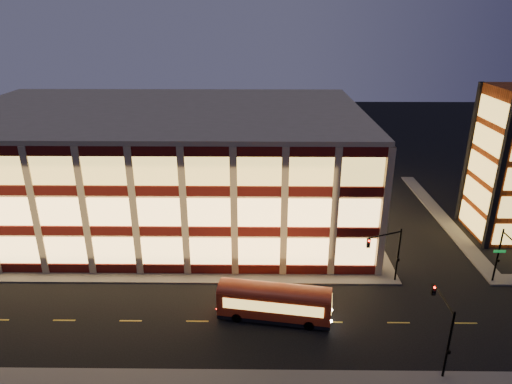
{
  "coord_description": "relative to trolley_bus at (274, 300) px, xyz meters",
  "views": [
    {
      "loc": [
        9.64,
        -39.57,
        25.92
      ],
      "look_at": [
        9.11,
        8.0,
        6.93
      ],
      "focal_mm": 32.0,
      "sensor_mm": 36.0,
      "label": 1
    }
  ],
  "objects": [
    {
      "name": "sidewalk_office_south",
      "position": [
        -13.91,
        6.41,
        -1.81
      ],
      "size": [
        54.0,
        2.0,
        0.15
      ],
      "primitive_type": "cube",
      "color": "#514F4C",
      "rests_on": "ground"
    },
    {
      "name": "trolley_bus",
      "position": [
        0.0,
        0.0,
        0.0
      ],
      "size": [
        10.29,
        4.07,
        3.4
      ],
      "rotation": [
        0.0,
        0.0,
        -0.16
      ],
      "color": "#962008",
      "rests_on": "ground"
    },
    {
      "name": "office_building",
      "position": [
        -13.82,
        22.32,
        5.37
      ],
      "size": [
        50.45,
        30.45,
        14.5
      ],
      "color": "tan",
      "rests_on": "ground"
    },
    {
      "name": "sidewalk_near",
      "position": [
        -10.91,
        -7.59,
        -1.81
      ],
      "size": [
        100.0,
        2.0,
        0.15
      ],
      "primitive_type": "cube",
      "color": "#514F4C",
      "rests_on": "ground"
    },
    {
      "name": "ground",
      "position": [
        -10.91,
        5.41,
        -1.88
      ],
      "size": [
        200.0,
        200.0,
        0.0
      ],
      "primitive_type": "plane",
      "color": "black",
      "rests_on": "ground"
    },
    {
      "name": "sidewalk_tower_west",
      "position": [
        23.09,
        22.41,
        -1.81
      ],
      "size": [
        2.0,
        30.0,
        0.15
      ],
      "primitive_type": "cube",
      "color": "#514F4C",
      "rests_on": "ground"
    },
    {
      "name": "sidewalk_office_east",
      "position": [
        12.09,
        22.41,
        -1.81
      ],
      "size": [
        2.0,
        30.0,
        0.15
      ],
      "primitive_type": "cube",
      "color": "#514F4C",
      "rests_on": "ground"
    },
    {
      "name": "traffic_signal_far",
      "position": [
        11.3,
        5.64,
        2.23
      ],
      "size": [
        3.79,
        1.87,
        6.0
      ],
      "color": "black",
      "rests_on": "ground"
    },
    {
      "name": "traffic_signal_near",
      "position": [
        12.59,
        -5.62,
        2.25
      ],
      "size": [
        0.32,
        4.45,
        6.0
      ],
      "color": "black",
      "rests_on": "ground"
    },
    {
      "name": "traffic_signal_right",
      "position": [
        22.59,
        4.78,
        2.22
      ],
      "size": [
        1.2,
        4.37,
        6.0
      ],
      "color": "black",
      "rests_on": "ground"
    }
  ]
}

